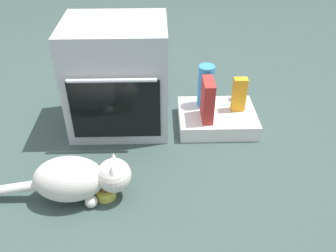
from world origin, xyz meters
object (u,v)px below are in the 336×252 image
food_bowl (105,192)px  cereal_box (208,100)px  water_bottle (206,86)px  oven (118,77)px  cat (78,178)px  pantry_cabinet (217,118)px  juice_carton (239,94)px  soda_can (240,92)px

food_bowl → cereal_box: cereal_box is taller
cereal_box → water_bottle: 0.17m
oven → cereal_box: bearing=-11.4°
food_bowl → water_bottle: 1.01m
cat → water_bottle: water_bottle is taller
pantry_cabinet → food_bowl: 0.97m
food_bowl → cereal_box: size_ratio=0.41×
oven → cat: 0.77m
oven → water_bottle: (0.59, 0.05, -0.11)m
oven → water_bottle: 0.60m
oven → juice_carton: bearing=-1.3°
cereal_box → soda_can: cereal_box is taller
juice_carton → water_bottle: 0.23m
cat → cereal_box: bearing=38.0°
cat → juice_carton: bearing=35.0°
cereal_box → juice_carton: bearing=23.6°
juice_carton → soda_can: (0.04, 0.14, -0.06)m
oven → food_bowl: oven is taller
juice_carton → soda_can: size_ratio=2.00×
cat → juice_carton: 1.21m
oven → pantry_cabinet: bearing=-3.9°
cereal_box → pantry_cabinet: bearing=40.6°
oven → soda_can: 0.88m
cereal_box → water_bottle: water_bottle is taller
pantry_cabinet → soda_can: 0.27m
oven → soda_can: oven is taller
food_bowl → juice_carton: 1.11m
pantry_cabinet → cat: bearing=-141.3°
food_bowl → soda_can: size_ratio=0.95×
pantry_cabinet → cat: cat is taller
juice_carton → water_bottle: bearing=162.5°
juice_carton → cat: bearing=-144.6°
pantry_cabinet → cereal_box: 0.22m
oven → pantry_cabinet: (0.67, -0.05, -0.31)m
pantry_cabinet → food_bowl: (-0.70, -0.67, -0.02)m
cereal_box → soda_can: size_ratio=2.33×
oven → juice_carton: size_ratio=3.03×
cat → soda_can: bearing=39.0°
food_bowl → cat: cat is taller
water_bottle → soda_can: water_bottle is taller
oven → juice_carton: oven is taller
pantry_cabinet → juice_carton: size_ratio=2.20×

